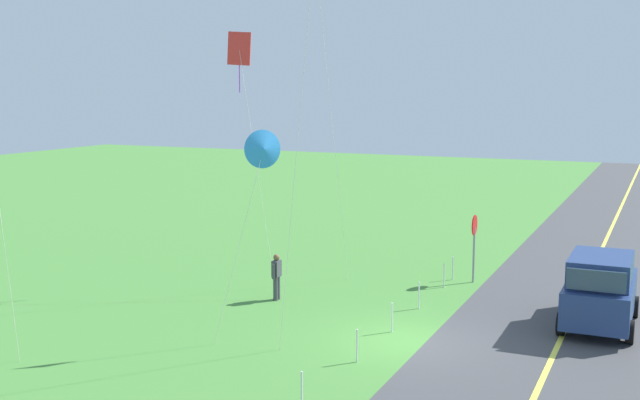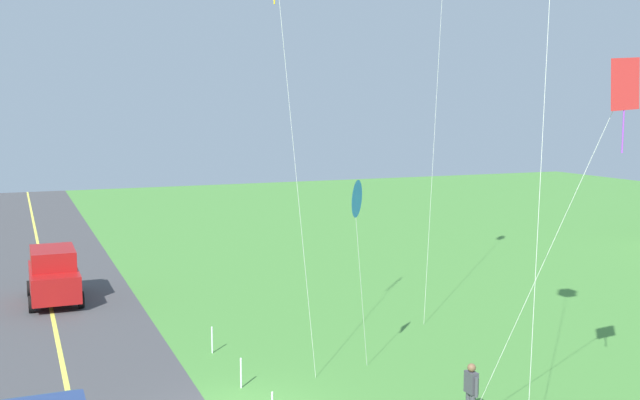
% 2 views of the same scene
% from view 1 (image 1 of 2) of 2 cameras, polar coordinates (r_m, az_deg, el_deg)
% --- Properties ---
extents(ground_plane, '(120.00, 120.00, 0.10)m').
position_cam_1_polar(ground_plane, '(23.07, 6.36, -10.29)').
color(ground_plane, '#478438').
extents(asphalt_road, '(120.00, 7.00, 0.00)m').
position_cam_1_polar(asphalt_road, '(22.24, 16.41, -11.16)').
color(asphalt_road, '#424244').
rests_on(asphalt_road, ground).
extents(road_centre_stripe, '(120.00, 0.16, 0.00)m').
position_cam_1_polar(road_centre_stripe, '(22.24, 16.41, -11.15)').
color(road_centre_stripe, '#E5E04C').
rests_on(road_centre_stripe, asphalt_road).
extents(car_suv_foreground, '(4.40, 2.12, 2.24)m').
position_cam_1_polar(car_suv_foreground, '(25.45, 19.69, -6.15)').
color(car_suv_foreground, navy).
rests_on(car_suv_foreground, ground).
extents(stop_sign, '(0.76, 0.08, 2.56)m').
position_cam_1_polar(stop_sign, '(29.76, 11.14, -2.51)').
color(stop_sign, gray).
rests_on(stop_sign, ground).
extents(person_adult_near, '(0.58, 0.22, 1.60)m').
position_cam_1_polar(person_adult_near, '(27.03, -3.17, -5.48)').
color(person_adult_near, '#3F3F47').
rests_on(person_adult_near, ground).
extents(kite_red_low, '(2.20, 3.07, 9.28)m').
position_cam_1_polar(kite_red_low, '(29.36, -5.86, 10.57)').
color(kite_red_low, silver).
rests_on(kite_red_low, ground).
extents(kite_pink_drift, '(1.68, 1.46, 6.07)m').
position_cam_1_polar(kite_pink_drift, '(22.26, -4.14, 3.68)').
color(kite_pink_drift, silver).
rests_on(kite_pink_drift, ground).
extents(fence_post_0, '(0.05, 0.05, 0.90)m').
position_cam_1_polar(fence_post_0, '(18.25, -1.34, -13.67)').
color(fence_post_0, silver).
rests_on(fence_post_0, ground).
extents(fence_post_1, '(0.05, 0.05, 0.90)m').
position_cam_1_polar(fence_post_1, '(21.18, 2.70, -10.53)').
color(fence_post_1, silver).
rests_on(fence_post_1, ground).
extents(fence_post_2, '(0.05, 0.05, 0.90)m').
position_cam_1_polar(fence_post_2, '(23.73, 5.25, -8.49)').
color(fence_post_2, silver).
rests_on(fence_post_2, ground).
extents(fence_post_3, '(0.05, 0.05, 0.90)m').
position_cam_1_polar(fence_post_3, '(26.23, 7.20, -6.90)').
color(fence_post_3, silver).
rests_on(fence_post_3, ground).
extents(fence_post_4, '(0.05, 0.05, 0.90)m').
position_cam_1_polar(fence_post_4, '(29.10, 8.99, -5.42)').
color(fence_post_4, silver).
rests_on(fence_post_4, ground).
extents(fence_post_5, '(0.05, 0.05, 0.90)m').
position_cam_1_polar(fence_post_5, '(30.26, 9.61, -4.91)').
color(fence_post_5, silver).
rests_on(fence_post_5, ground).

